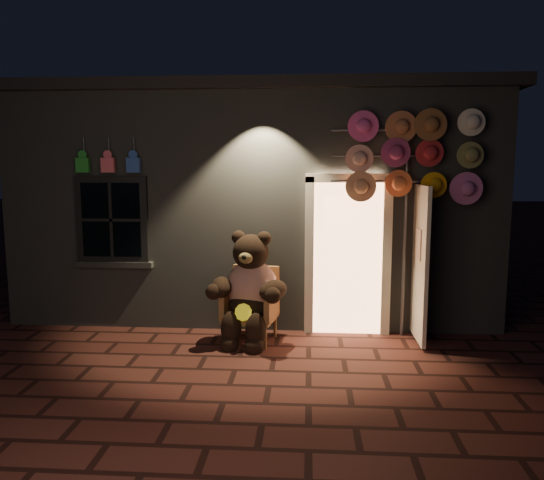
{
  "coord_description": "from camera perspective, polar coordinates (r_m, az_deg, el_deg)",
  "views": [
    {
      "loc": [
        0.81,
        -5.69,
        2.29
      ],
      "look_at": [
        0.35,
        1.0,
        1.35
      ],
      "focal_mm": 35.0,
      "sensor_mm": 36.0,
      "label": 1
    }
  ],
  "objects": [
    {
      "name": "hat_rack",
      "position": [
        7.09,
        14.98,
        8.56
      ],
      "size": [
        1.9,
        0.22,
        2.99
      ],
      "color": "#59595E",
      "rests_on": "ground"
    },
    {
      "name": "wicker_armchair",
      "position": [
        7.05,
        -2.17,
        -6.89
      ],
      "size": [
        0.76,
        0.71,
        0.96
      ],
      "rotation": [
        0.0,
        0.0,
        -0.19
      ],
      "color": "olive",
      "rests_on": "ground"
    },
    {
      "name": "teddy_bear",
      "position": [
        6.88,
        -2.41,
        -5.38
      ],
      "size": [
        1.08,
        0.92,
        1.51
      ],
      "rotation": [
        0.0,
        0.0,
        -0.19
      ],
      "color": "#B53213",
      "rests_on": "ground"
    },
    {
      "name": "ground",
      "position": [
        6.18,
        -4.02,
        -13.77
      ],
      "size": [
        60.0,
        60.0,
        0.0
      ],
      "primitive_type": "plane",
      "color": "#4D241D",
      "rests_on": "ground"
    },
    {
      "name": "shop_building",
      "position": [
        9.73,
        -0.86,
        4.71
      ],
      "size": [
        7.3,
        5.95,
        3.51
      ],
      "color": "slate",
      "rests_on": "ground"
    }
  ]
}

